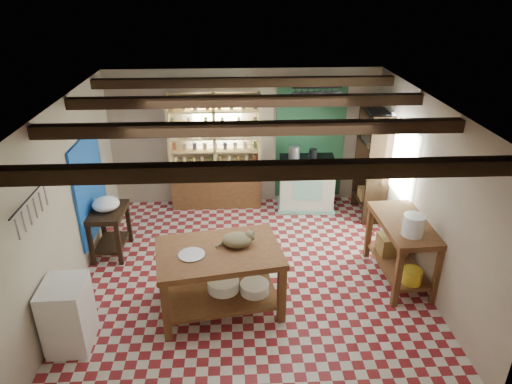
{
  "coord_description": "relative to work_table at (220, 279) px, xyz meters",
  "views": [
    {
      "loc": [
        -0.21,
        -5.71,
        4.08
      ],
      "look_at": [
        0.11,
        0.3,
        1.22
      ],
      "focal_mm": 32.0,
      "sensor_mm": 36.0,
      "label": 1
    }
  ],
  "objects": [
    {
      "name": "floor",
      "position": [
        0.43,
        0.74,
        -0.46
      ],
      "size": [
        5.0,
        5.0,
        0.02
      ],
      "primitive_type": "cube",
      "color": "maroon",
      "rests_on": "ground"
    },
    {
      "name": "ceiling",
      "position": [
        0.43,
        0.74,
        2.15
      ],
      "size": [
        5.0,
        5.0,
        0.02
      ],
      "primitive_type": "cube",
      "color": "#4D4D52",
      "rests_on": "wall_back"
    },
    {
      "name": "wall_back",
      "position": [
        0.43,
        3.24,
        0.85
      ],
      "size": [
        5.0,
        0.04,
        2.6
      ],
      "primitive_type": "cube",
      "color": "#BAAC96",
      "rests_on": "floor"
    },
    {
      "name": "wall_front",
      "position": [
        0.43,
        -1.76,
        0.85
      ],
      "size": [
        5.0,
        0.04,
        2.6
      ],
      "primitive_type": "cube",
      "color": "#BAAC96",
      "rests_on": "floor"
    },
    {
      "name": "wall_left",
      "position": [
        -2.07,
        0.74,
        0.85
      ],
      "size": [
        0.04,
        5.0,
        2.6
      ],
      "primitive_type": "cube",
      "color": "#BAAC96",
      "rests_on": "floor"
    },
    {
      "name": "wall_right",
      "position": [
        2.93,
        0.74,
        0.85
      ],
      "size": [
        0.04,
        5.0,
        2.6
      ],
      "primitive_type": "cube",
      "color": "#BAAC96",
      "rests_on": "floor"
    },
    {
      "name": "ceiling_beams",
      "position": [
        0.43,
        0.74,
        2.03
      ],
      "size": [
        5.0,
        3.8,
        0.15
      ],
      "primitive_type": "cube",
      "color": "black",
      "rests_on": "ceiling"
    },
    {
      "name": "blue_wall_patch",
      "position": [
        -2.04,
        1.64,
        0.65
      ],
      "size": [
        0.04,
        1.4,
        1.6
      ],
      "primitive_type": "cube",
      "color": "blue",
      "rests_on": "wall_left"
    },
    {
      "name": "green_wall_patch",
      "position": [
        1.68,
        3.21,
        0.8
      ],
      "size": [
        1.3,
        0.04,
        2.3
      ],
      "primitive_type": "cube",
      "color": "#215434",
      "rests_on": "wall_back"
    },
    {
      "name": "window_back",
      "position": [
        -0.07,
        3.22,
        1.25
      ],
      "size": [
        0.9,
        0.02,
        0.8
      ],
      "primitive_type": "cube",
      "color": "silver",
      "rests_on": "wall_back"
    },
    {
      "name": "window_right",
      "position": [
        2.91,
        1.74,
        0.95
      ],
      "size": [
        0.02,
        1.3,
        1.2
      ],
      "primitive_type": "cube",
      "color": "silver",
      "rests_on": "wall_right"
    },
    {
      "name": "utensil_rail",
      "position": [
        -2.01,
        -0.46,
        1.33
      ],
      "size": [
        0.06,
        0.9,
        0.28
      ],
      "primitive_type": "cube",
      "color": "black",
      "rests_on": "wall_left"
    },
    {
      "name": "pot_rack",
      "position": [
        1.68,
        2.79,
        1.73
      ],
      "size": [
        0.86,
        0.12,
        0.36
      ],
      "primitive_type": "cube",
      "color": "black",
      "rests_on": "ceiling"
    },
    {
      "name": "shelving_unit",
      "position": [
        -0.12,
        3.05,
        0.65
      ],
      "size": [
        1.7,
        0.34,
        2.2
      ],
      "primitive_type": "cube",
      "color": "#D9BA7D",
      "rests_on": "floor"
    },
    {
      "name": "tall_rack",
      "position": [
        2.71,
        2.54,
        0.55
      ],
      "size": [
        0.4,
        0.86,
        2.0
      ],
      "primitive_type": "cube",
      "color": "black",
      "rests_on": "floor"
    },
    {
      "name": "work_table",
      "position": [
        0.0,
        0.0,
        0.0
      ],
      "size": [
        1.74,
        1.3,
        0.9
      ],
      "primitive_type": "cube",
      "rotation": [
        0.0,
        0.0,
        0.16
      ],
      "color": "brown",
      "rests_on": "floor"
    },
    {
      "name": "stove",
      "position": [
        1.59,
        2.89,
        0.05
      ],
      "size": [
        1.07,
        0.76,
        1.0
      ],
      "primitive_type": "cube",
      "rotation": [
        0.0,
        0.0,
        -0.07
      ],
      "color": "beige",
      "rests_on": "floor"
    },
    {
      "name": "prep_table",
      "position": [
        -1.77,
        1.42,
        -0.06
      ],
      "size": [
        0.55,
        0.79,
        0.78
      ],
      "primitive_type": "cube",
      "rotation": [
        0.0,
        0.0,
        -0.03
      ],
      "color": "black",
      "rests_on": "floor"
    },
    {
      "name": "white_cabinet",
      "position": [
        -1.79,
        -0.6,
        -0.01
      ],
      "size": [
        0.5,
        0.59,
        0.88
      ],
      "primitive_type": "cube",
      "rotation": [
        0.0,
        0.0,
        0.02
      ],
      "color": "white",
      "rests_on": "floor"
    },
    {
      "name": "right_counter",
      "position": [
        2.61,
        0.51,
        0.03
      ],
      "size": [
        0.72,
        1.36,
        0.96
      ],
      "primitive_type": "cube",
      "rotation": [
        0.0,
        0.0,
        0.04
      ],
      "color": "brown",
      "rests_on": "floor"
    },
    {
      "name": "cat",
      "position": [
        0.24,
        0.09,
        0.54
      ],
      "size": [
        0.47,
        0.42,
        0.18
      ],
      "primitive_type": "ellipsoid",
      "rotation": [
        0.0,
        0.0,
        0.34
      ],
      "color": "#8A7B50",
      "rests_on": "work_table"
    },
    {
      "name": "steel_tray",
      "position": [
        -0.34,
        -0.11,
        0.46
      ],
      "size": [
        0.39,
        0.39,
        0.02
      ],
      "primitive_type": "cylinder",
      "rotation": [
        0.0,
        0.0,
        0.16
      ],
      "color": "#A4A5AC",
      "rests_on": "work_table"
    },
    {
      "name": "basin_large",
      "position": [
        0.04,
        0.06,
        -0.14
      ],
      "size": [
        0.5,
        0.5,
        0.15
      ],
      "primitive_type": "cylinder",
      "rotation": [
        0.0,
        0.0,
        0.16
      ],
      "color": "white",
      "rests_on": "work_table"
    },
    {
      "name": "basin_small",
      "position": [
        0.46,
        -0.02,
        -0.14
      ],
      "size": [
        0.45,
        0.45,
        0.14
      ],
      "primitive_type": "cylinder",
      "rotation": [
        0.0,
        0.0,
        0.16
      ],
      "color": "white",
      "rests_on": "work_table"
    },
    {
      "name": "kettle_left",
      "position": [
        1.34,
        2.91,
        0.67
      ],
      "size": [
        0.22,
        0.22,
        0.24
      ],
      "primitive_type": "cylinder",
      "rotation": [
        0.0,
        0.0,
        -0.07
      ],
      "color": "#A4A5AC",
      "rests_on": "stove"
    },
    {
      "name": "kettle_right",
      "position": [
        1.69,
        2.88,
        0.64
      ],
      "size": [
        0.16,
        0.16,
        0.19
      ],
      "primitive_type": "cylinder",
      "rotation": [
        0.0,
        0.0,
        -0.07
      ],
      "color": "black",
      "rests_on": "stove"
    },
    {
      "name": "enamel_bowl",
      "position": [
        -1.77,
        1.42,
        0.44
      ],
      "size": [
        0.43,
        0.43,
        0.21
      ],
      "primitive_type": "ellipsoid",
      "rotation": [
        0.0,
        0.0,
        -0.03
      ],
      "color": "white",
      "rests_on": "prep_table"
    },
    {
      "name": "white_bucket",
      "position": [
        2.57,
        0.16,
        0.65
      ],
      "size": [
        0.3,
        0.3,
        0.29
      ],
      "primitive_type": "cylinder",
      "rotation": [
        0.0,
        0.0,
        0.04
      ],
      "color": "white",
      "rests_on": "right_counter"
    },
    {
      "name": "wicker_basket",
      "position": [
        2.6,
        0.81,
        -0.05
      ],
      "size": [
        0.43,
        0.35,
        0.29
      ],
      "primitive_type": "cube",
      "rotation": [
        0.0,
        0.0,
        0.04
      ],
      "color": "olive",
      "rests_on": "right_counter"
    },
    {
      "name": "yellow_tub",
      "position": [
        2.63,
        0.06,
        -0.09
      ],
      "size": [
        0.29,
        0.29,
        0.2
      ],
      "primitive_type": "cylinder",
      "rotation": [
        0.0,
        0.0,
        0.04
      ],
      "color": "gold",
      "rests_on": "right_counter"
    }
  ]
}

